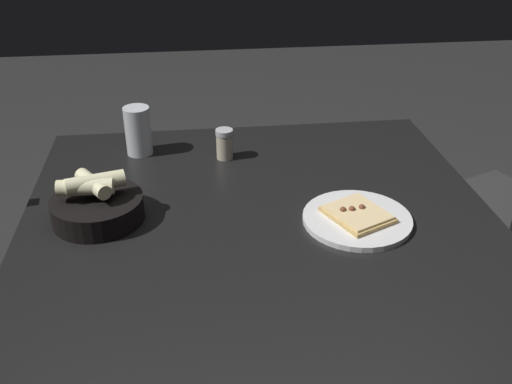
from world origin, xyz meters
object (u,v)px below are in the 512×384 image
bread_basket (97,205)px  pepper_shaker (225,146)px  dining_table (261,238)px  beer_glass (138,133)px  pizza_plate (357,218)px

bread_basket → pepper_shaker: (-0.30, 0.33, -0.00)m
dining_table → pepper_shaker: (-0.36, -0.06, 0.09)m
bread_basket → pepper_shaker: bread_basket is taller
beer_glass → pepper_shaker: bearing=75.5°
bread_basket → pepper_shaker: size_ratio=2.46×
bread_basket → dining_table: bearing=81.7°
bread_basket → beer_glass: size_ratio=1.53×
beer_glass → pepper_shaker: beer_glass is taller
bread_basket → beer_glass: (-0.37, 0.08, 0.02)m
bread_basket → pepper_shaker: 0.45m
dining_table → beer_glass: 0.54m
dining_table → pizza_plate: size_ratio=4.42×
pizza_plate → dining_table: bearing=-96.9°
pepper_shaker → pizza_plate: bearing=37.0°
bread_basket → beer_glass: beer_glass is taller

